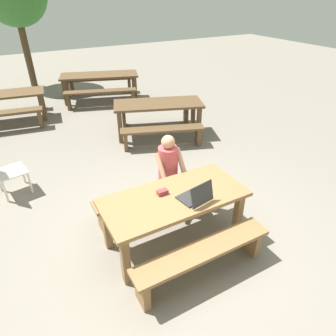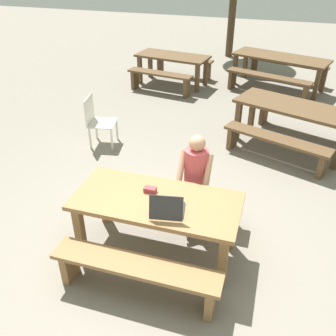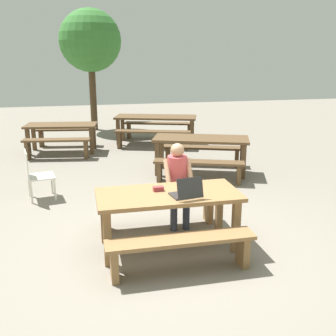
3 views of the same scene
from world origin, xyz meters
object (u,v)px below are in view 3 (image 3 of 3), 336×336
(person_seated, at_px, (178,180))
(laptop, at_px, (187,192))
(picnic_table_mid, at_px, (156,120))
(plastic_chair, at_px, (35,174))
(small_pouch, at_px, (158,189))
(picnic_table_rear, at_px, (201,143))
(picnic_table_front, at_px, (168,201))
(picnic_table_distant, at_px, (61,129))
(tree_left, at_px, (90,41))

(person_seated, bearing_deg, laptop, -96.45)
(picnic_table_mid, bearing_deg, plastic_chair, -107.91)
(small_pouch, bearing_deg, person_seated, 53.04)
(picnic_table_rear, bearing_deg, small_pouch, -96.32)
(small_pouch, bearing_deg, picnic_table_rear, 63.58)
(picnic_table_front, bearing_deg, picnic_table_rear, 66.00)
(picnic_table_mid, bearing_deg, picnic_table_distant, -151.13)
(person_seated, relative_size, picnic_table_rear, 0.59)
(plastic_chair, distance_m, tree_left, 6.90)
(small_pouch, distance_m, person_seated, 0.64)
(picnic_table_front, relative_size, tree_left, 0.48)
(person_seated, bearing_deg, picnic_table_front, -114.18)
(plastic_chair, xyz_separation_m, picnic_table_mid, (2.82, 3.88, 0.20))
(small_pouch, height_order, picnic_table_rear, small_pouch)
(person_seated, height_order, plastic_chair, person_seated)
(laptop, relative_size, picnic_table_rear, 0.18)
(picnic_table_front, distance_m, person_seated, 0.67)
(small_pouch, relative_size, tree_left, 0.04)
(picnic_table_rear, bearing_deg, picnic_table_distant, 158.57)
(person_seated, relative_size, picnic_table_mid, 0.52)
(picnic_table_mid, xyz_separation_m, tree_left, (-1.56, 2.50, 2.11))
(plastic_chair, relative_size, picnic_table_rear, 0.41)
(picnic_table_mid, bearing_deg, laptop, -79.41)
(picnic_table_front, xyz_separation_m, tree_left, (-0.55, 8.58, 2.13))
(tree_left, bearing_deg, picnic_table_mid, -58.04)
(picnic_table_front, xyz_separation_m, laptop, (0.18, -0.20, 0.17))
(laptop, height_order, tree_left, tree_left)
(person_seated, xyz_separation_m, picnic_table_rear, (1.10, 2.47, -0.06))
(picnic_table_front, height_order, tree_left, tree_left)
(person_seated, bearing_deg, picnic_table_distant, 109.38)
(person_seated, distance_m, tree_left, 8.28)
(small_pouch, distance_m, tree_left, 8.72)
(tree_left, bearing_deg, small_pouch, -86.98)
(picnic_table_distant, bearing_deg, picnic_table_mid, 19.53)
(picnic_table_front, relative_size, picnic_table_mid, 0.77)
(picnic_table_distant, bearing_deg, person_seated, -61.88)
(picnic_table_front, xyz_separation_m, small_pouch, (-0.11, 0.10, 0.14))
(picnic_table_rear, height_order, picnic_table_distant, picnic_table_rear)
(laptop, xyz_separation_m, picnic_table_rear, (1.19, 3.28, -0.16))
(plastic_chair, xyz_separation_m, tree_left, (1.26, 6.38, 2.31))
(person_seated, bearing_deg, picnic_table_rear, 66.04)
(picnic_table_front, distance_m, tree_left, 8.86)
(tree_left, bearing_deg, plastic_chair, -101.13)
(plastic_chair, height_order, picnic_table_distant, plastic_chair)
(picnic_table_rear, distance_m, picnic_table_distant, 3.81)
(person_seated, height_order, tree_left, tree_left)
(picnic_table_front, bearing_deg, plastic_chair, 129.45)
(laptop, bearing_deg, picnic_table_distant, -83.99)
(laptop, bearing_deg, picnic_table_rear, -119.92)
(picnic_table_distant, distance_m, tree_left, 3.80)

